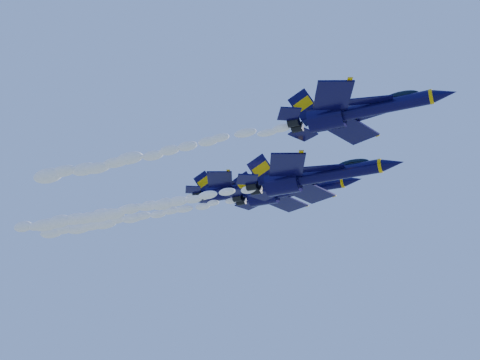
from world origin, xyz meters
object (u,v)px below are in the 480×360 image
at_px(jet_third, 288,190).
at_px(jet_second, 313,176).
at_px(jet_lead, 359,111).
at_px(jet_fourth, 241,188).

bearing_deg(jet_third, jet_second, -56.53).
height_order(jet_second, jet_third, jet_third).
height_order(jet_lead, jet_second, jet_lead).
distance_m(jet_lead, jet_third, 26.02).
relative_size(jet_second, jet_third, 1.05).
bearing_deg(jet_fourth, jet_third, -15.69).
distance_m(jet_lead, jet_second, 14.27).
bearing_deg(jet_fourth, jet_lead, -45.51).
relative_size(jet_lead, jet_third, 0.94).
bearing_deg(jet_third, jet_lead, -54.83).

